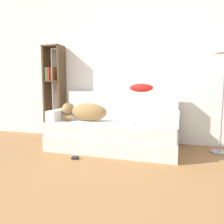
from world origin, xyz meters
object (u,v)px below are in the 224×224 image
object	(u,v)px
couch	(114,135)
dog	(84,112)
laptop	(125,122)
bookshelf	(54,87)
throw_pillow	(141,88)
power_adapter	(75,158)

from	to	relation	value
couch	dog	distance (m)	0.58
laptop	bookshelf	distance (m)	1.65
laptop	bookshelf	xyz separation A→B (m)	(-1.48, 0.52, 0.51)
laptop	throw_pillow	bearing A→B (deg)	88.82
laptop	couch	bearing A→B (deg)	170.61
dog	bookshelf	xyz separation A→B (m)	(-0.84, 0.52, 0.37)
laptop	throw_pillow	distance (m)	0.71
dog	throw_pillow	bearing A→B (deg)	32.18
bookshelf	throw_pillow	bearing A→B (deg)	-1.06
dog	laptop	bearing A→B (deg)	0.50
couch	power_adapter	distance (m)	0.73
couch	bookshelf	size ratio (longest dim) A/B	1.12
dog	bookshelf	size ratio (longest dim) A/B	0.44
dog	throw_pillow	xyz separation A→B (m)	(0.78, 0.49, 0.36)
laptop	bookshelf	world-z (taller)	bookshelf
bookshelf	dog	bearing A→B (deg)	-31.94
bookshelf	couch	bearing A→B (deg)	-18.44
dog	power_adapter	size ratio (longest dim) A/B	9.59
couch	power_adapter	bearing A→B (deg)	-119.03
dog	laptop	xyz separation A→B (m)	(0.64, 0.01, -0.13)
power_adapter	throw_pillow	bearing A→B (deg)	56.17
bookshelf	power_adapter	size ratio (longest dim) A/B	22.00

